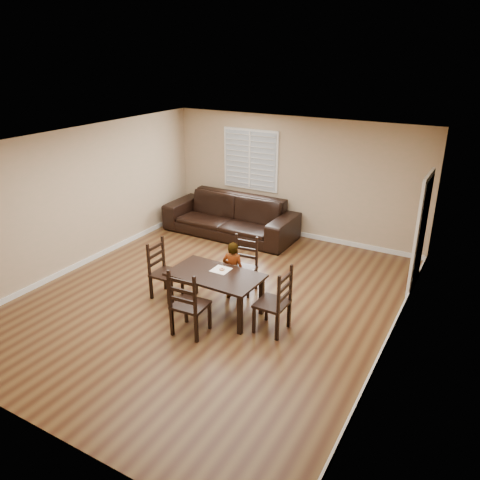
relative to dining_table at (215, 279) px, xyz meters
name	(u,v)px	position (x,y,z in m)	size (l,w,h in m)	color
ground	(211,298)	(-0.31, 0.33, -0.61)	(7.00, 7.00, 0.00)	brown
room	(216,197)	(-0.28, 0.51, 1.20)	(6.04, 7.04, 2.72)	tan
dining_table	(215,279)	(0.00, 0.00, 0.00)	(1.51, 0.88, 0.70)	black
chair_near	(245,265)	(0.01, 0.96, -0.15)	(0.49, 0.46, 1.00)	black
chair_far	(186,308)	(-0.01, -0.81, -0.11)	(0.52, 0.49, 1.09)	black
chair_left	(160,271)	(-1.15, 0.02, -0.14)	(0.44, 0.47, 1.03)	black
chair_right	(280,304)	(1.16, -0.03, -0.12)	(0.46, 0.49, 1.07)	black
child	(233,271)	(0.01, 0.54, -0.08)	(0.38, 0.25, 1.05)	gray
napkin	(221,270)	(0.00, 0.17, 0.09)	(0.28, 0.28, 0.00)	white
donut	(222,269)	(0.02, 0.17, 0.11)	(0.09, 0.09, 0.03)	#B37240
sofa	(230,216)	(-1.57, 3.11, -0.16)	(3.07, 1.20, 0.90)	black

